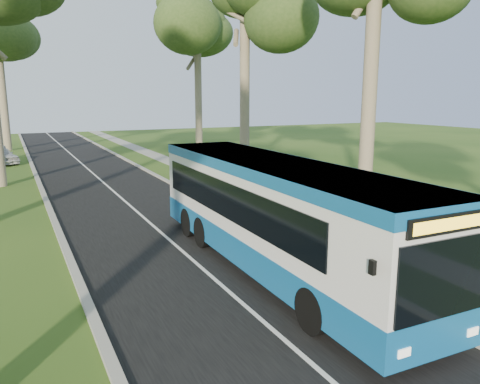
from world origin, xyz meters
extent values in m
plane|color=#2C4C18|center=(0.00, 0.00, 0.00)|extent=(120.00, 120.00, 0.00)
cube|color=black|center=(-3.50, 10.00, 0.01)|extent=(7.00, 100.00, 0.02)
cube|color=#9E9B93|center=(0.00, 10.00, 0.06)|extent=(0.25, 100.00, 0.12)
cube|color=#9E9B93|center=(-7.00, 10.00, 0.06)|extent=(0.25, 100.00, 0.12)
cube|color=white|center=(-3.50, 10.00, 0.02)|extent=(0.12, 100.00, 0.00)
cube|color=gray|center=(3.00, 10.00, 0.01)|extent=(1.50, 100.00, 0.02)
cube|color=silver|center=(-1.58, -0.43, 1.81)|extent=(2.71, 12.28, 2.91)
cube|color=#0F508C|center=(-1.58, -0.43, 0.77)|extent=(2.74, 12.31, 0.82)
cube|color=#0F508C|center=(-1.58, -0.43, 3.10)|extent=(2.74, 12.31, 0.33)
cube|color=black|center=(-1.58, -6.57, 1.94)|extent=(2.30, 0.08, 1.48)
cube|color=yellow|center=(-1.58, -6.61, 2.96)|extent=(1.84, 0.04, 0.22)
cube|color=black|center=(-1.58, -6.50, 0.51)|extent=(2.45, 0.15, 0.31)
cylinder|color=black|center=(-2.73, -4.20, 0.53)|extent=(0.30, 1.07, 1.06)
cylinder|color=black|center=(-0.42, -4.20, 0.53)|extent=(0.30, 1.07, 1.06)
cylinder|color=black|center=(-2.73, 3.15, 0.53)|extent=(0.30, 1.07, 1.06)
cylinder|color=black|center=(-0.42, 3.15, 0.53)|extent=(0.30, 1.07, 1.06)
cube|color=black|center=(2.25, -1.22, 1.12)|extent=(0.11, 0.11, 2.24)
cube|color=black|center=(2.25, 1.07, 1.12)|extent=(0.11, 0.11, 2.24)
cube|color=black|center=(1.69, -0.07, 2.29)|extent=(2.12, 3.01, 0.11)
cube|color=silver|center=(2.32, -0.07, 1.21)|extent=(0.62, 2.22, 1.79)
cube|color=black|center=(1.69, -1.32, 1.12)|extent=(0.95, 0.38, 1.97)
cube|color=white|center=(1.69, -1.41, 1.12)|extent=(0.74, 0.21, 1.74)
cube|color=black|center=(1.96, 0.20, 0.40)|extent=(0.74, 1.64, 0.05)
cylinder|color=black|center=(1.14, 0.23, 0.48)|extent=(0.53, 0.53, 0.96)
cylinder|color=black|center=(1.14, 0.23, 0.98)|extent=(0.58, 0.58, 0.05)
imported|color=silver|center=(-9.09, 28.01, 0.67)|extent=(2.98, 4.24, 1.34)
cylinder|color=#7A6B56|center=(-8.50, 38.00, 6.23)|extent=(0.72, 0.72, 12.46)
cylinder|color=#7A6B56|center=(7.50, 6.00, 6.15)|extent=(0.71, 0.71, 12.29)
cylinder|color=#7A6B56|center=(6.80, 18.00, 5.77)|extent=(0.69, 0.69, 11.53)
cylinder|color=#7A6B56|center=(8.00, 30.00, 5.29)|extent=(0.66, 0.66, 10.59)
ellipsoid|color=#2E491C|center=(8.00, 30.00, 10.89)|extent=(5.20, 5.20, 7.26)
camera|label=1|loc=(-8.40, -11.95, 5.12)|focal=35.00mm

